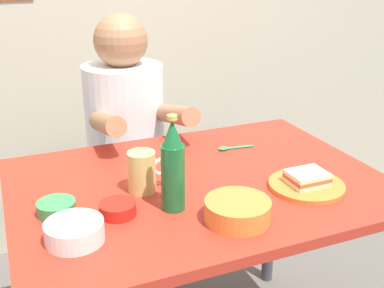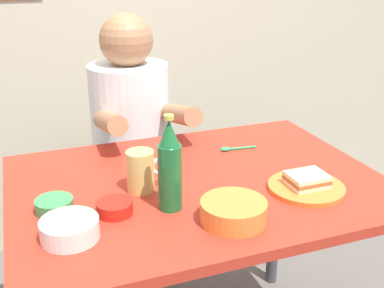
{
  "view_description": "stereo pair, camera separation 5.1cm",
  "coord_description": "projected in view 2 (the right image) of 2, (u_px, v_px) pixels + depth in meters",
  "views": [
    {
      "loc": [
        -0.52,
        -1.18,
        1.37
      ],
      "look_at": [
        0.0,
        0.05,
        0.84
      ],
      "focal_mm": 44.56,
      "sensor_mm": 36.0,
      "label": 1
    },
    {
      "loc": [
        -0.47,
        -1.2,
        1.37
      ],
      "look_at": [
        0.0,
        0.05,
        0.84
      ],
      "focal_mm": 44.56,
      "sensor_mm": 36.0,
      "label": 2
    }
  ],
  "objects": [
    {
      "name": "dip_bowl_green",
      "position": [
        54.0,
        205.0,
        1.25
      ],
      "size": [
        0.1,
        0.1,
        0.03
      ],
      "color": "#388C4C",
      "rests_on": "dining_table"
    },
    {
      "name": "sandwich",
      "position": [
        307.0,
        180.0,
        1.36
      ],
      "size": [
        0.11,
        0.09,
        0.04
      ],
      "color": "beige",
      "rests_on": "plate_orange"
    },
    {
      "name": "sambal_bowl_red",
      "position": [
        115.0,
        207.0,
        1.24
      ],
      "size": [
        0.1,
        0.1,
        0.03
      ],
      "color": "#B21E14",
      "rests_on": "dining_table"
    },
    {
      "name": "rice_bowl_white",
      "position": [
        70.0,
        228.0,
        1.13
      ],
      "size": [
        0.14,
        0.14,
        0.05
      ],
      "color": "silver",
      "rests_on": "dining_table"
    },
    {
      "name": "beer_bottle",
      "position": [
        170.0,
        167.0,
        1.23
      ],
      "size": [
        0.06,
        0.06,
        0.26
      ],
      "color": "#19602D",
      "rests_on": "dining_table"
    },
    {
      "name": "soup_bowl_orange",
      "position": [
        233.0,
        210.0,
        1.2
      ],
      "size": [
        0.17,
        0.17,
        0.05
      ],
      "color": "orange",
      "rests_on": "dining_table"
    },
    {
      "name": "plate_orange",
      "position": [
        306.0,
        187.0,
        1.37
      ],
      "size": [
        0.22,
        0.22,
        0.01
      ],
      "primitive_type": "cylinder",
      "color": "orange",
      "rests_on": "dining_table"
    },
    {
      "name": "spoon",
      "position": [
        232.0,
        149.0,
        1.65
      ],
      "size": [
        0.13,
        0.03,
        0.01
      ],
      "color": "#26A559",
      "rests_on": "dining_table"
    },
    {
      "name": "dining_table",
      "position": [
        198.0,
        208.0,
        1.47
      ],
      "size": [
        1.1,
        0.8,
        0.74
      ],
      "color": "#B72D1E",
      "rests_on": "ground"
    },
    {
      "name": "stool",
      "position": [
        134.0,
        204.0,
        2.11
      ],
      "size": [
        0.34,
        0.34,
        0.45
      ],
      "color": "#4C4C51",
      "rests_on": "ground"
    },
    {
      "name": "beer_mug",
      "position": [
        142.0,
        171.0,
        1.35
      ],
      "size": [
        0.13,
        0.08,
        0.12
      ],
      "color": "#D1BC66",
      "rests_on": "dining_table"
    },
    {
      "name": "person_seated",
      "position": [
        130.0,
        115.0,
        1.94
      ],
      "size": [
        0.33,
        0.56,
        0.72
      ],
      "color": "white",
      "rests_on": "stool"
    }
  ]
}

